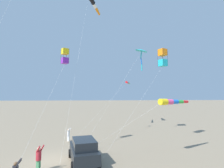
{
  "coord_description": "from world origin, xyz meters",
  "views": [
    {
      "loc": [
        -14.83,
        -1.83,
        5.06
      ],
      "look_at": [
        6.21,
        -5.81,
        6.78
      ],
      "focal_mm": 27.24,
      "sensor_mm": 36.0,
      "label": 1
    }
  ],
  "objects_px": {
    "kite_windsock_blue_topmost": "(93,2)",
    "kite_delta_teal_far_right": "(141,51)",
    "person_adult_flyer": "(39,157)",
    "kite_box_small_distant": "(163,58)",
    "kite_box_long_streamer_right": "(65,56)",
    "kite_windsock_orange_high_right": "(128,83)",
    "cooler_box": "(74,150)",
    "person_child_green_jacket": "(68,134)",
    "kite_windsock_green_low_center": "(171,102)",
    "parked_car": "(84,150)"
  },
  "relations": [
    {
      "from": "kite_delta_teal_far_right",
      "to": "kite_windsock_blue_topmost",
      "type": "relative_size",
      "value": 0.57
    },
    {
      "from": "kite_delta_teal_far_right",
      "to": "kite_box_long_streamer_right",
      "type": "height_order",
      "value": "kite_delta_teal_far_right"
    },
    {
      "from": "person_adult_flyer",
      "to": "kite_windsock_blue_topmost",
      "type": "xyz_separation_m",
      "value": [
        14.45,
        -4.62,
        19.89
      ]
    },
    {
      "from": "cooler_box",
      "to": "kite_box_long_streamer_right",
      "type": "xyz_separation_m",
      "value": [
        1.01,
        1.07,
        9.08
      ]
    },
    {
      "from": "parked_car",
      "to": "kite_delta_teal_far_right",
      "type": "bearing_deg",
      "value": -41.57
    },
    {
      "from": "person_adult_flyer",
      "to": "kite_windsock_blue_topmost",
      "type": "height_order",
      "value": "kite_windsock_blue_topmost"
    },
    {
      "from": "kite_windsock_orange_high_right",
      "to": "kite_windsock_blue_topmost",
      "type": "relative_size",
      "value": 0.67
    },
    {
      "from": "kite_windsock_blue_topmost",
      "to": "cooler_box",
      "type": "bearing_deg",
      "value": 167.22
    },
    {
      "from": "kite_windsock_green_low_center",
      "to": "kite_box_long_streamer_right",
      "type": "xyz_separation_m",
      "value": [
        3.45,
        9.67,
        4.61
      ]
    },
    {
      "from": "kite_windsock_green_low_center",
      "to": "kite_delta_teal_far_right",
      "type": "height_order",
      "value": "kite_delta_teal_far_right"
    },
    {
      "from": "kite_windsock_blue_topmost",
      "to": "kite_delta_teal_far_right",
      "type": "bearing_deg",
      "value": -117.97
    },
    {
      "from": "person_adult_flyer",
      "to": "parked_car",
      "type": "bearing_deg",
      "value": -70.39
    },
    {
      "from": "person_adult_flyer",
      "to": "kite_delta_teal_far_right",
      "type": "bearing_deg",
      "value": -47.27
    },
    {
      "from": "kite_windsock_green_low_center",
      "to": "kite_box_small_distant",
      "type": "relative_size",
      "value": 0.98
    },
    {
      "from": "person_child_green_jacket",
      "to": "kite_box_small_distant",
      "type": "xyz_separation_m",
      "value": [
        -2.36,
        -10.91,
        8.99
      ]
    },
    {
      "from": "kite_box_small_distant",
      "to": "kite_delta_teal_far_right",
      "type": "xyz_separation_m",
      "value": [
        5.0,
        0.76,
        2.14
      ]
    },
    {
      "from": "cooler_box",
      "to": "person_adult_flyer",
      "type": "relative_size",
      "value": 0.34
    },
    {
      "from": "person_adult_flyer",
      "to": "kite_box_small_distant",
      "type": "xyz_separation_m",
      "value": [
        5.73,
        -12.38,
        8.83
      ]
    },
    {
      "from": "parked_car",
      "to": "kite_windsock_green_low_center",
      "type": "height_order",
      "value": "kite_windsock_green_low_center"
    },
    {
      "from": "kite_box_long_streamer_right",
      "to": "kite_windsock_orange_high_right",
      "type": "xyz_separation_m",
      "value": [
        13.07,
        -10.36,
        -1.43
      ]
    },
    {
      "from": "kite_windsock_green_low_center",
      "to": "parked_car",
      "type": "bearing_deg",
      "value": 92.67
    },
    {
      "from": "person_adult_flyer",
      "to": "kite_windsock_blue_topmost",
      "type": "bearing_deg",
      "value": -17.74
    },
    {
      "from": "person_adult_flyer",
      "to": "kite_windsock_green_low_center",
      "type": "height_order",
      "value": "kite_windsock_green_low_center"
    },
    {
      "from": "person_adult_flyer",
      "to": "kite_box_long_streamer_right",
      "type": "distance_m",
      "value": 9.71
    },
    {
      "from": "kite_box_long_streamer_right",
      "to": "person_adult_flyer",
      "type": "bearing_deg",
      "value": 166.74
    },
    {
      "from": "kite_box_small_distant",
      "to": "parked_car",
      "type": "bearing_deg",
      "value": 116.48
    },
    {
      "from": "person_adult_flyer",
      "to": "person_child_green_jacket",
      "type": "xyz_separation_m",
      "value": [
        8.09,
        -1.47,
        -0.16
      ]
    },
    {
      "from": "parked_car",
      "to": "person_adult_flyer",
      "type": "relative_size",
      "value": 2.47
    },
    {
      "from": "person_child_green_jacket",
      "to": "kite_box_long_streamer_right",
      "type": "relative_size",
      "value": 0.15
    },
    {
      "from": "kite_box_small_distant",
      "to": "kite_delta_teal_far_right",
      "type": "relative_size",
      "value": 0.88
    },
    {
      "from": "person_child_green_jacket",
      "to": "parked_car",
      "type": "bearing_deg",
      "value": -167.1
    },
    {
      "from": "kite_box_small_distant",
      "to": "kite_windsock_orange_high_right",
      "type": "xyz_separation_m",
      "value": [
        12.24,
        0.87,
        -1.96
      ]
    },
    {
      "from": "parked_car",
      "to": "kite_box_long_streamer_right",
      "type": "relative_size",
      "value": 0.45
    },
    {
      "from": "person_adult_flyer",
      "to": "kite_windsock_orange_high_right",
      "type": "height_order",
      "value": "kite_windsock_orange_high_right"
    },
    {
      "from": "kite_delta_teal_far_right",
      "to": "kite_windsock_blue_topmost",
      "type": "xyz_separation_m",
      "value": [
        3.72,
        7.0,
        8.92
      ]
    },
    {
      "from": "cooler_box",
      "to": "kite_windsock_blue_topmost",
      "type": "height_order",
      "value": "kite_windsock_blue_topmost"
    },
    {
      "from": "kite_windsock_blue_topmost",
      "to": "kite_windsock_orange_high_right",
      "type": "bearing_deg",
      "value": -62.91
    },
    {
      "from": "person_adult_flyer",
      "to": "kite_windsock_orange_high_right",
      "type": "relative_size",
      "value": 0.12
    },
    {
      "from": "parked_car",
      "to": "kite_box_small_distant",
      "type": "bearing_deg",
      "value": -63.52
    },
    {
      "from": "kite_windsock_green_low_center",
      "to": "kite_windsock_orange_high_right",
      "type": "xyz_separation_m",
      "value": [
        16.52,
        -0.69,
        3.18
      ]
    },
    {
      "from": "person_adult_flyer",
      "to": "kite_windsock_green_low_center",
      "type": "relative_size",
      "value": 0.17
    },
    {
      "from": "kite_windsock_green_low_center",
      "to": "kite_windsock_orange_high_right",
      "type": "height_order",
      "value": "kite_windsock_orange_high_right"
    },
    {
      "from": "kite_box_small_distant",
      "to": "kite_box_long_streamer_right",
      "type": "bearing_deg",
      "value": 94.21
    },
    {
      "from": "person_child_green_jacket",
      "to": "kite_windsock_green_low_center",
      "type": "xyz_separation_m",
      "value": [
        -6.63,
        -9.36,
        3.85
      ]
    },
    {
      "from": "person_child_green_jacket",
      "to": "kite_box_long_streamer_right",
      "type": "xyz_separation_m",
      "value": [
        -3.18,
        0.31,
        8.47
      ]
    },
    {
      "from": "cooler_box",
      "to": "kite_delta_teal_far_right",
      "type": "relative_size",
      "value": 0.05
    },
    {
      "from": "cooler_box",
      "to": "kite_windsock_green_low_center",
      "type": "relative_size",
      "value": 0.06
    },
    {
      "from": "cooler_box",
      "to": "kite_windsock_orange_high_right",
      "type": "distance_m",
      "value": 18.52
    },
    {
      "from": "person_child_green_jacket",
      "to": "kite_box_long_streamer_right",
      "type": "distance_m",
      "value": 9.05
    },
    {
      "from": "kite_delta_teal_far_right",
      "to": "kite_windsock_blue_topmost",
      "type": "height_order",
      "value": "kite_windsock_blue_topmost"
    }
  ]
}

